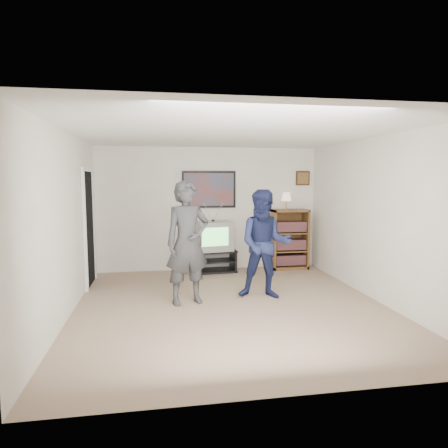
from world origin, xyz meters
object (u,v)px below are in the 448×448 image
object	(u,v)px
media_stand	(213,261)
person_tall	(187,243)
bookshelf	(289,239)
crt_television	(213,236)
person_short	(265,244)

from	to	relation	value
media_stand	person_tall	xyz separation A→B (m)	(-0.67, -1.97, 0.70)
media_stand	person_tall	bearing A→B (deg)	-113.07
media_stand	bookshelf	distance (m)	1.65
crt_television	person_short	size ratio (longest dim) A/B	0.40
bookshelf	person_tall	bearing A→B (deg)	-138.23
media_stand	bookshelf	bearing A→B (deg)	-2.64
media_stand	bookshelf	size ratio (longest dim) A/B	0.75
person_tall	person_short	distance (m)	1.22
media_stand	crt_television	bearing A→B (deg)	175.57
media_stand	crt_television	size ratio (longest dim) A/B	1.34
crt_television	person_short	distance (m)	1.96
media_stand	bookshelf	xyz separation A→B (m)	(1.60, 0.05, 0.40)
media_stand	bookshelf	world-z (taller)	bookshelf
person_tall	bookshelf	bearing A→B (deg)	26.01
person_short	person_tall	bearing A→B (deg)	-159.84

